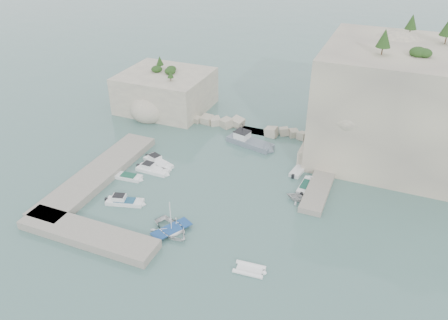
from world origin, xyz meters
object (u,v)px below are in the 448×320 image
at_px(tender_east_d, 312,166).
at_px(motorboat_c, 129,178).
at_px(motorboat_d, 125,204).
at_px(rowboat, 172,232).
at_px(tender_east_c, 299,172).
at_px(tender_east_a, 296,200).
at_px(inflatable_dinghy, 249,271).
at_px(work_boat, 250,145).
at_px(motorboat_a, 159,164).
at_px(tender_east_b, 306,188).
at_px(motorboat_b, 153,172).

bearing_deg(tender_east_d, motorboat_c, 116.19).
height_order(motorboat_d, rowboat, motorboat_d).
bearing_deg(tender_east_c, tender_east_a, -159.25).
xyz_separation_m(motorboat_d, tender_east_d, (20.96, 19.10, 0.00)).
xyz_separation_m(motorboat_d, inflatable_dinghy, (19.51, -5.25, 0.00)).
height_order(motorboat_d, work_boat, work_boat).
relative_size(motorboat_d, inflatable_dinghy, 1.47).
xyz_separation_m(motorboat_a, work_boat, (10.96, 11.17, 0.00)).
bearing_deg(tender_east_b, tender_east_c, 32.72).
distance_m(motorboat_b, work_boat, 17.12).
bearing_deg(inflatable_dinghy, tender_east_a, 79.82).
xyz_separation_m(inflatable_dinghy, tender_east_b, (2.04, 18.21, 0.00)).
bearing_deg(motorboat_d, tender_east_a, 9.38).
relative_size(motorboat_d, work_boat, 0.62).
bearing_deg(tender_east_c, tender_east_b, -142.45).
bearing_deg(tender_east_d, motorboat_b, 112.75).
distance_m(motorboat_c, rowboat, 14.14).
relative_size(motorboat_d, motorboat_b, 1.00).
bearing_deg(tender_east_a, inflatable_dinghy, 176.86).
bearing_deg(motorboat_a, rowboat, -33.58).
relative_size(rowboat, tender_east_c, 1.21).
relative_size(motorboat_d, tender_east_a, 1.89).
bearing_deg(motorboat_b, tender_east_a, 4.59).
relative_size(rowboat, tender_east_d, 1.30).
distance_m(tender_east_b, tender_east_d, 6.17).
distance_m(motorboat_d, tender_east_b, 25.15).
height_order(motorboat_c, tender_east_b, same).
distance_m(inflatable_dinghy, tender_east_a, 14.86).
distance_m(motorboat_d, motorboat_b, 8.42).
height_order(tender_east_b, work_boat, work_boat).
bearing_deg(tender_east_a, motorboat_b, 95.66).
bearing_deg(motorboat_c, work_boat, 46.44).
height_order(rowboat, tender_east_c, rowboat).
relative_size(motorboat_d, tender_east_c, 1.19).
bearing_deg(rowboat, motorboat_b, 67.89).
distance_m(inflatable_dinghy, tender_east_d, 24.39).
relative_size(inflatable_dinghy, tender_east_b, 0.73).
relative_size(rowboat, inflatable_dinghy, 1.50).
bearing_deg(motorboat_c, inflatable_dinghy, -30.64).
relative_size(motorboat_d, motorboat_c, 1.27).
bearing_deg(tender_east_d, motorboat_d, 128.77).
height_order(inflatable_dinghy, tender_east_c, tender_east_c).
xyz_separation_m(motorboat_b, rowboat, (9.23, -11.17, 0.00)).
distance_m(motorboat_b, rowboat, 14.49).
bearing_deg(motorboat_c, tender_east_c, 21.49).
bearing_deg(motorboat_d, motorboat_b, 79.55).
distance_m(motorboat_c, tender_east_d, 27.57).
relative_size(inflatable_dinghy, work_boat, 0.42).
distance_m(motorboat_a, tender_east_b, 22.67).
bearing_deg(tender_east_a, tender_east_d, 2.93).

